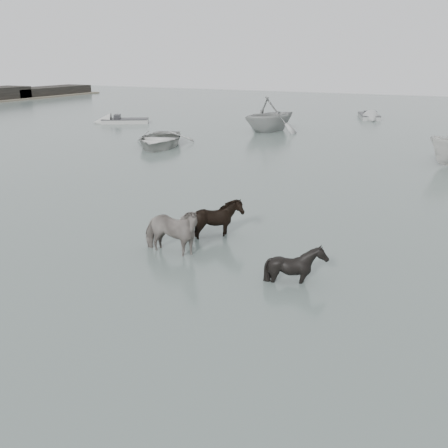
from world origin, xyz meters
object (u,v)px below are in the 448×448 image
Objects in this scene: pony_pinto at (170,227)px; pony_dark at (215,216)px; rowboat_lead at (159,137)px; pony_black at (296,256)px.

pony_pinto is 1.33× the size of pony_dark.
pony_dark is at bearing -70.90° from rowboat_lead.
pony_black is at bearing -67.25° from rowboat_lead.
pony_pinto is 3.88m from pony_black.
pony_dark reaches higher than pony_black.
pony_pinto reaches higher than pony_black.
pony_black reaches higher than rowboat_lead.
pony_black is 0.26× the size of rowboat_lead.
pony_dark is at bearing -17.57° from pony_pinto.
pony_dark is 0.28× the size of rowboat_lead.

